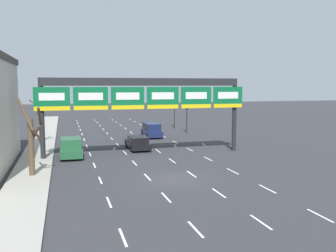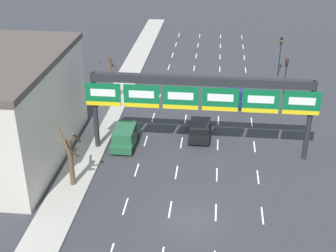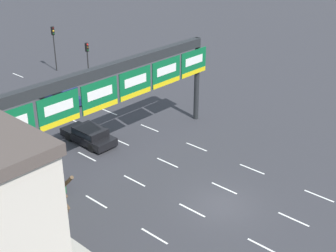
{
  "view_description": "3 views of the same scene",
  "coord_description": "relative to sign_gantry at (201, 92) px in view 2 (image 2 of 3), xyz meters",
  "views": [
    {
      "loc": [
        -7.25,
        -24.34,
        6.49
      ],
      "look_at": [
        1.34,
        6.27,
        3.0
      ],
      "focal_mm": 40.0,
      "sensor_mm": 36.0,
      "label": 1
    },
    {
      "loc": [
        1.15,
        -26.28,
        20.75
      ],
      "look_at": [
        -2.53,
        7.63,
        3.39
      ],
      "focal_mm": 50.0,
      "sensor_mm": 36.0,
      "label": 2
    },
    {
      "loc": [
        -19.97,
        -13.63,
        16.61
      ],
      "look_at": [
        0.34,
        4.76,
        3.76
      ],
      "focal_mm": 50.0,
      "sensor_mm": 36.0,
      "label": 3
    }
  ],
  "objects": [
    {
      "name": "ground_plane",
      "position": [
        0.0,
        -9.32,
        -5.79
      ],
      "size": [
        220.0,
        220.0,
        0.0
      ],
      "primitive_type": "plane",
      "color": "#333338"
    },
    {
      "name": "sidewalk_left",
      "position": [
        -9.65,
        -9.32,
        -5.72
      ],
      "size": [
        2.8,
        110.0,
        0.15
      ],
      "color": "#A8A399",
      "rests_on": "ground_plane"
    },
    {
      "name": "lane_dashes",
      "position": [
        -0.0,
        4.18,
        -5.79
      ],
      "size": [
        10.02,
        67.0,
        0.01
      ],
      "color": "white",
      "rests_on": "ground_plane"
    },
    {
      "name": "sign_gantry",
      "position": [
        0.0,
        0.0,
        0.0
      ],
      "size": [
        19.35,
        0.7,
        7.13
      ],
      "color": "#232628",
      "rests_on": "ground_plane"
    },
    {
      "name": "suv_green",
      "position": [
        -6.68,
        0.72,
        -4.81
      ],
      "size": [
        1.94,
        4.26,
        1.78
      ],
      "color": "#235B38",
      "rests_on": "ground_plane"
    },
    {
      "name": "car_black",
      "position": [
        -0.08,
        3.28,
        -5.08
      ],
      "size": [
        1.94,
        4.73,
        1.33
      ],
      "color": "black",
      "rests_on": "ground_plane"
    },
    {
      "name": "suv_navy",
      "position": [
        3.36,
        11.77,
        -4.82
      ],
      "size": [
        1.84,
        4.89,
        1.75
      ],
      "color": "#19234C",
      "rests_on": "ground_plane"
    },
    {
      "name": "traffic_light_near_gantry",
      "position": [
        8.87,
        14.28,
        -2.8
      ],
      "size": [
        0.3,
        0.35,
        4.16
      ],
      "color": "black",
      "rests_on": "ground_plane"
    },
    {
      "name": "traffic_light_mid_block",
      "position": [
        8.78,
        19.89,
        -2.28
      ],
      "size": [
        0.3,
        0.35,
        4.95
      ],
      "color": "black",
      "rests_on": "ground_plane"
    },
    {
      "name": "tree_bare_closest",
      "position": [
        -9.44,
        -6.12,
        -3.19
      ],
      "size": [
        1.61,
        1.56,
        5.44
      ],
      "color": "brown",
      "rests_on": "sidewalk_left"
    },
    {
      "name": "tree_bare_second",
      "position": [
        -9.78,
        9.81,
        -2.84
      ],
      "size": [
        1.89,
        1.41,
        5.48
      ],
      "color": "brown",
      "rests_on": "sidewalk_left"
    }
  ]
}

